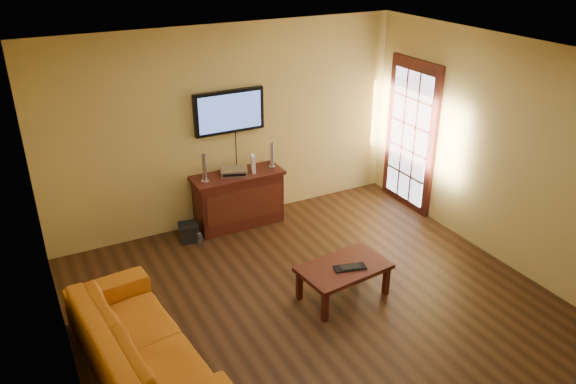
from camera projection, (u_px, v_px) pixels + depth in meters
ground_plane at (322, 312)px, 6.07m from camera, size 5.00×5.00×0.00m
room_walls at (296, 147)px, 5.85m from camera, size 5.00×5.00×5.00m
french_door at (410, 137)px, 8.02m from camera, size 0.07×1.02×2.22m
media_console at (239, 199)px, 7.71m from camera, size 1.25×0.48×0.76m
television at (229, 112)px, 7.36m from camera, size 0.97×0.08×0.57m
coffee_table at (344, 270)px, 6.18m from camera, size 1.04×0.69×0.40m
sofa at (140, 334)px, 5.09m from camera, size 0.85×2.22×0.85m
speaker_left at (204, 169)px, 7.26m from camera, size 0.10×0.10×0.38m
speaker_right at (272, 156)px, 7.71m from camera, size 0.10×0.10×0.35m
av_receiver at (234, 171)px, 7.53m from camera, size 0.42×0.36×0.08m
game_console at (253, 164)px, 7.57m from camera, size 0.10×0.18×0.24m
subwoofer at (189, 232)px, 7.41m from camera, size 0.27×0.27×0.24m
bottle at (200, 239)px, 7.30m from camera, size 0.07×0.07×0.20m
keyboard at (350, 267)px, 6.11m from camera, size 0.37×0.22×0.02m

